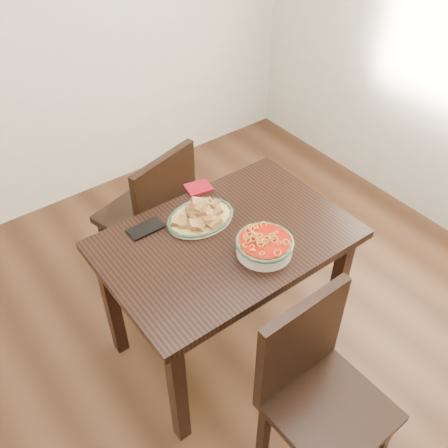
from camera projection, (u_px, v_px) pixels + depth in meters
floor at (230, 355)px, 2.61m from camera, size 3.50×3.50×0.00m
wall_back at (42, 7)px, 2.79m from camera, size 3.50×0.10×2.60m
dining_table at (227, 255)px, 2.26m from camera, size 1.09×0.73×0.75m
chair_far at (153, 211)px, 2.70m from camera, size 0.52×0.52×0.89m
chair_near at (316, 385)px, 1.92m from camera, size 0.43×0.43×0.89m
fish_plate at (200, 212)px, 2.24m from camera, size 0.32×0.25×0.11m
noodle_bowl at (264, 244)px, 2.08m from camera, size 0.25×0.25×0.08m
smartphone at (146, 229)px, 2.21m from camera, size 0.16×0.08×0.01m
napkin at (199, 188)px, 2.44m from camera, size 0.14×0.12×0.01m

